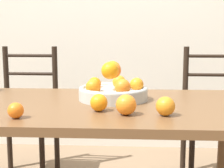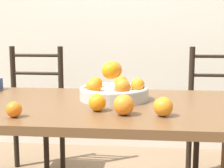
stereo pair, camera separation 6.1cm
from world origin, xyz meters
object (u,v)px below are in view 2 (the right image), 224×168
at_px(orange_loose_0, 97,103).
at_px(chair_left, 31,114).
at_px(fruit_bowl, 114,89).
at_px(orange_loose_1, 163,107).
at_px(orange_loose_3, 124,105).
at_px(orange_loose_2, 14,109).
at_px(chair_right, 221,118).

height_order(orange_loose_0, chair_left, chair_left).
xyz_separation_m(fruit_bowl, orange_loose_1, (0.22, -0.31, -0.02)).
distance_m(orange_loose_1, chair_left, 1.35).
relative_size(orange_loose_0, orange_loose_3, 0.89).
bearing_deg(orange_loose_2, orange_loose_1, 7.41).
distance_m(orange_loose_1, orange_loose_3, 0.15).
xyz_separation_m(fruit_bowl, chair_right, (0.68, 0.65, -0.30)).
xyz_separation_m(orange_loose_2, chair_right, (1.02, 1.04, -0.27)).
relative_size(fruit_bowl, orange_loose_1, 4.47).
bearing_deg(orange_loose_0, fruit_bowl, 79.92).
xyz_separation_m(orange_loose_1, orange_loose_3, (-0.15, 0.00, 0.00)).
bearing_deg(fruit_bowl, orange_loose_2, -131.85).
bearing_deg(orange_loose_1, orange_loose_0, 167.25).
relative_size(orange_loose_2, chair_right, 0.06).
distance_m(orange_loose_0, chair_right, 1.19).
relative_size(orange_loose_2, orange_loose_3, 0.74).
relative_size(fruit_bowl, orange_loose_3, 4.14).
xyz_separation_m(fruit_bowl, orange_loose_3, (0.07, -0.31, -0.01)).
bearing_deg(orange_loose_3, orange_loose_1, -1.17).
xyz_separation_m(chair_left, chair_right, (1.35, 0.00, 0.00)).
xyz_separation_m(orange_loose_2, orange_loose_3, (0.41, 0.08, 0.01)).
relative_size(orange_loose_1, chair_left, 0.08).
xyz_separation_m(orange_loose_0, orange_loose_3, (0.11, -0.06, 0.00)).
height_order(orange_loose_2, chair_right, chair_right).
height_order(orange_loose_2, orange_loose_3, orange_loose_3).
bearing_deg(chair_right, chair_left, -178.72).
bearing_deg(fruit_bowl, chair_right, 43.90).
xyz_separation_m(orange_loose_0, orange_loose_1, (0.27, -0.06, 0.00)).
distance_m(fruit_bowl, orange_loose_3, 0.32).
distance_m(orange_loose_3, chair_left, 1.25).
bearing_deg(orange_loose_2, chair_left, 107.56).
bearing_deg(fruit_bowl, orange_loose_0, -100.08).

